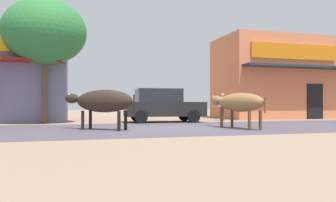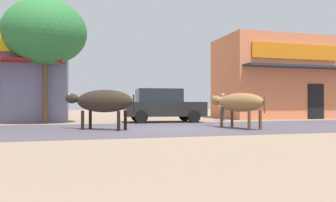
{
  "view_description": "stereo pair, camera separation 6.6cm",
  "coord_description": "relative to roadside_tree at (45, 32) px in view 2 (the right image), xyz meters",
  "views": [
    {
      "loc": [
        -3.44,
        -11.7,
        0.9
      ],
      "look_at": [
        0.19,
        1.03,
        1.02
      ],
      "focal_mm": 34.96,
      "sensor_mm": 36.0,
      "label": 1
    },
    {
      "loc": [
        -3.38,
        -11.72,
        0.9
      ],
      "look_at": [
        0.19,
        1.03,
        1.02
      ],
      "focal_mm": 34.96,
      "sensor_mm": 36.0,
      "label": 2
    }
  ],
  "objects": [
    {
      "name": "asphalt_road",
      "position": [
        4.78,
        -4.34,
        -4.22
      ],
      "size": [
        72.0,
        6.56,
        0.0
      ],
      "primitive_type": "cube",
      "color": "#4D4751",
      "rests_on": "ground"
    },
    {
      "name": "pedestrian_by_shop",
      "position": [
        9.07,
        0.23,
        -3.36
      ],
      "size": [
        0.41,
        0.61,
        1.49
      ],
      "color": "#3F3F47",
      "rests_on": "ground"
    },
    {
      "name": "storefront_right_club",
      "position": [
        13.74,
        2.38,
        -1.67
      ],
      "size": [
        7.18,
        5.03,
        5.09
      ],
      "color": "#DA784E",
      "rests_on": "ground"
    },
    {
      "name": "cow_far_dark",
      "position": [
        7.14,
        -5.22,
        -3.27
      ],
      "size": [
        1.28,
        2.84,
        1.3
      ],
      "color": "olive",
      "rests_on": "ground"
    },
    {
      "name": "cow_near_brown",
      "position": [
        2.26,
        -4.54,
        -3.23
      ],
      "size": [
        2.46,
        2.05,
        1.4
      ],
      "color": "#30251C",
      "rests_on": "ground"
    },
    {
      "name": "ground",
      "position": [
        4.78,
        -4.34,
        -4.22
      ],
      "size": [
        80.0,
        80.0,
        0.0
      ],
      "primitive_type": "plane",
      "color": "#937760"
    },
    {
      "name": "roadside_tree",
      "position": [
        0.0,
        0.0,
        0.0
      ],
      "size": [
        3.77,
        3.77,
        5.74
      ],
      "color": "brown",
      "rests_on": "ground"
    },
    {
      "name": "parked_hatchback_car",
      "position": [
        5.51,
        -0.41,
        -3.38
      ],
      "size": [
        4.0,
        2.09,
        1.64
      ],
      "color": "black",
      "rests_on": "ground"
    }
  ]
}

